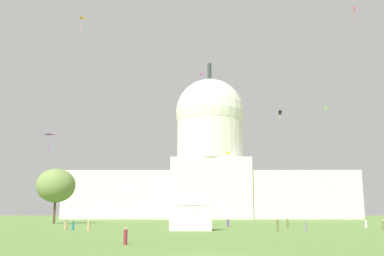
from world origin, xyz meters
The scene contains 22 objects.
capitol_building centered at (5.42, 166.87, 21.86)m, with size 122.85×30.50×69.92m.
event_tent centered at (-1.57, 42.20, 3.24)m, with size 6.83×5.92×6.29m.
tree_west_mid centered at (-35.77, 83.27, 9.31)m, with size 11.96×11.41×13.52m.
person_maroon_deep_crowd centered at (-6.87, 11.13, 0.68)m, with size 0.35×0.35×1.46m.
person_purple_mid_center centered at (5.34, 59.61, 0.76)m, with size 0.41×0.41×1.66m.
person_olive_back_left centered at (15.56, 53.80, 0.82)m, with size 0.50×0.50×1.77m.
person_grey_back_right centered at (15.18, 38.82, 0.66)m, with size 0.43×0.43×1.45m.
person_olive_near_tree_west centered at (11.07, 38.73, 0.81)m, with size 0.39×0.39×1.76m.
person_white_lawn_far_left centered at (29.52, 53.47, 0.73)m, with size 0.49×0.49×1.59m.
person_olive_front_right centered at (28.27, 42.92, 0.74)m, with size 0.50×0.50×1.62m.
person_tan_near_tree_east centered at (-21.13, 42.79, 0.74)m, with size 0.61×0.61×1.64m.
person_tan_front_left centered at (-17.27, 41.64, 0.70)m, with size 0.52×0.52×1.55m.
person_teal_back_center centered at (-19.85, 42.19, 0.72)m, with size 0.39×0.39×1.56m.
kite_gold_mid centered at (9.32, 111.36, 21.10)m, with size 1.06×0.37×0.98m.
kite_red_high centered at (35.76, 68.10, 48.61)m, with size 0.59×0.76×4.05m.
kite_orange_high centered at (-23.19, 52.67, 39.02)m, with size 1.25×1.28×3.17m.
kite_violet_low centered at (-26.33, 47.86, 15.73)m, with size 1.65×0.94×3.41m.
kite_black_mid centered at (24.66, 103.40, 32.41)m, with size 1.02×1.07×3.43m.
kite_pink_low centered at (36.65, 99.48, 10.65)m, with size 0.74×0.81×3.15m.
kite_lime_mid centered at (27.91, 67.60, 25.30)m, with size 0.74×0.65×1.06m.
kite_cyan_mid centered at (6.39, 101.99, 18.39)m, with size 1.19×1.25×2.21m.
kite_magenta_high centered at (0.62, 85.49, 37.98)m, with size 0.63×0.59×4.00m.
Camera 1 is at (-0.83, -27.82, 2.72)m, focal length 41.59 mm.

